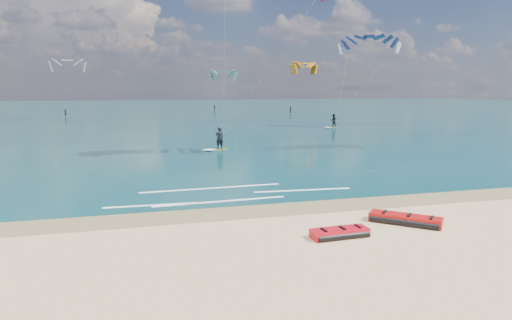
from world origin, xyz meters
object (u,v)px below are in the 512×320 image
Objects in this scene: kitesurfer_main at (246,48)px; kitesurfer_far at (354,72)px; packed_kite_left at (340,237)px; packed_kite_mid at (405,224)px.

kitesurfer_main is 1.20× the size of kitesurfer_far.
packed_kite_left is 3.49m from packed_kite_mid.
packed_kite_left is at bearing -122.35° from packed_kite_mid.
packed_kite_left is at bearing -117.10° from kitesurfer_main.
packed_kite_mid reaches higher than packed_kite_left.
kitesurfer_main reaches higher than kitesurfer_far.
packed_kite_mid is 22.43m from kitesurfer_main.
packed_kite_mid is 0.18× the size of kitesurfer_main.
kitesurfer_far is (18.91, 41.97, 7.78)m from packed_kite_mid.
packed_kite_left is 48.91m from kitesurfer_far.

